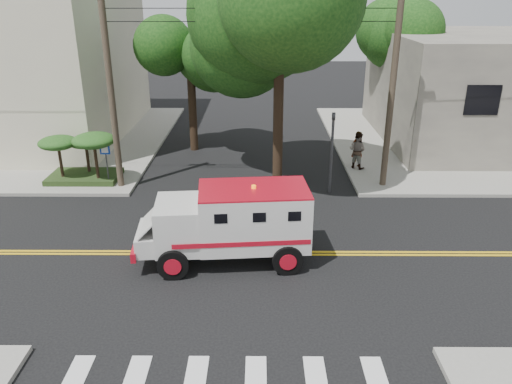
{
  "coord_description": "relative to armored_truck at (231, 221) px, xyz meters",
  "views": [
    {
      "loc": [
        0.66,
        -15.04,
        8.36
      ],
      "look_at": [
        0.55,
        1.64,
        1.6
      ],
      "focal_mm": 35.0,
      "sensor_mm": 36.0,
      "label": 1
    }
  ],
  "objects": [
    {
      "name": "sidewalk_ne",
      "position": [
        13.73,
        13.96,
        -1.38
      ],
      "size": [
        17.0,
        17.0,
        0.15
      ],
      "primitive_type": "cube",
      "color": "gray",
      "rests_on": "ground"
    },
    {
      "name": "tree_main",
      "position": [
        2.17,
        6.67,
        5.75
      ],
      "size": [
        6.08,
        5.7,
        9.85
      ],
      "color": "black",
      "rests_on": "ground"
    },
    {
      "name": "palm_planter",
      "position": [
        -7.21,
        7.08,
        0.19
      ],
      "size": [
        3.52,
        2.63,
        2.36
      ],
      "color": "#1E3314",
      "rests_on": "sidewalk_nw"
    },
    {
      "name": "utility_pole_left",
      "position": [
        -5.37,
        6.46,
        3.05
      ],
      "size": [
        0.28,
        0.28,
        9.0
      ],
      "primitive_type": "cylinder",
      "color": "#382D23",
      "rests_on": "ground"
    },
    {
      "name": "pedestrian_b",
      "position": [
        5.73,
        8.95,
        -0.4
      ],
      "size": [
        1.11,
        1.08,
        1.81
      ],
      "primitive_type": "imported",
      "rotation": [
        0.0,
        0.0,
        2.47
      ],
      "color": "gray",
      "rests_on": "sidewalk_ne"
    },
    {
      "name": "accessibility_sign",
      "position": [
        -5.97,
        6.63,
        -0.09
      ],
      "size": [
        0.45,
        0.1,
        2.02
      ],
      "color": "#3F3F42",
      "rests_on": "ground"
    },
    {
      "name": "utility_pole_right",
      "position": [
        6.53,
        6.66,
        3.05
      ],
      "size": [
        0.28,
        0.28,
        9.0
      ],
      "primitive_type": "cylinder",
      "color": "#382D23",
      "rests_on": "ground"
    },
    {
      "name": "tree_right",
      "position": [
        9.07,
        16.23,
        4.64
      ],
      "size": [
        4.8,
        4.5,
        8.2
      ],
      "color": "black",
      "rests_on": "ground"
    },
    {
      "name": "building_right",
      "position": [
        15.23,
        14.46,
        1.7
      ],
      "size": [
        14.0,
        12.0,
        6.0
      ],
      "primitive_type": "cube",
      "color": "#69625A",
      "rests_on": "sidewalk_ne"
    },
    {
      "name": "tree_left",
      "position": [
        -2.45,
        12.25,
        4.28
      ],
      "size": [
        4.48,
        4.2,
        7.7
      ],
      "color": "black",
      "rests_on": "ground"
    },
    {
      "name": "ground",
      "position": [
        0.23,
        0.46,
        -1.45
      ],
      "size": [
        100.0,
        100.0,
        0.0
      ],
      "primitive_type": "plane",
      "color": "black",
      "rests_on": "ground"
    },
    {
      "name": "armored_truck",
      "position": [
        0.0,
        0.0,
        0.0
      ],
      "size": [
        5.77,
        2.68,
        2.56
      ],
      "rotation": [
        0.0,
        0.0,
        0.09
      ],
      "color": "silver",
      "rests_on": "ground"
    },
    {
      "name": "traffic_signal",
      "position": [
        4.03,
        6.06,
        0.77
      ],
      "size": [
        0.15,
        0.18,
        3.6
      ],
      "color": "#3F3F42",
      "rests_on": "ground"
    },
    {
      "name": "sidewalk_nw",
      "position": [
        -13.27,
        13.96,
        -1.38
      ],
      "size": [
        17.0,
        17.0,
        0.15
      ],
      "primitive_type": "cube",
      "color": "gray",
      "rests_on": "ground"
    },
    {
      "name": "pedestrian_a",
      "position": [
        5.73,
        9.06,
        -0.39
      ],
      "size": [
        0.8,
        0.69,
        1.84
      ],
      "primitive_type": "imported",
      "rotation": [
        0.0,
        0.0,
        3.6
      ],
      "color": "gray",
      "rests_on": "sidewalk_ne"
    }
  ]
}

